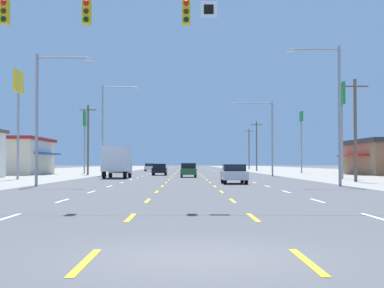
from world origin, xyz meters
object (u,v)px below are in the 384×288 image
at_px(pole_sign_left_row_2, 85,127).
at_px(streetlight_right_row_1, 267,131).
at_px(box_truck_far_left_near, 117,160).
at_px(pole_sign_left_row_1, 18,94).
at_px(streetlight_right_row_0, 334,105).
at_px(sedan_far_left_far, 150,167).
at_px(streetlight_left_row_1, 106,123).
at_px(streetlight_left_row_0, 43,109).
at_px(sedan_inner_left_midfar, 160,169).
at_px(sedan_inner_right_nearest, 234,174).
at_px(pole_sign_right_row_1, 342,106).
at_px(hatchback_center_turn_mid, 188,170).
at_px(pole_sign_right_row_2, 301,128).

xyz_separation_m(pole_sign_left_row_2, streetlight_right_row_1, (24.55, -15.97, -1.49)).
bearing_deg(box_truck_far_left_near, streetlight_right_row_1, 30.81).
relative_size(pole_sign_left_row_1, pole_sign_left_row_2, 1.13).
bearing_deg(streetlight_right_row_0, sedan_far_left_far, 102.93).
bearing_deg(streetlight_left_row_1, streetlight_right_row_1, 0.00).
bearing_deg(streetlight_left_row_0, sedan_inner_left_midfar, 79.95).
relative_size(box_truck_far_left_near, streetlight_right_row_1, 0.81).
bearing_deg(sedan_inner_right_nearest, pole_sign_left_row_2, 113.73).
height_order(sedan_inner_left_midfar, streetlight_left_row_1, streetlight_left_row_1).
xyz_separation_m(box_truck_far_left_near, sedan_inner_left_midfar, (3.70, 14.27, -1.08)).
distance_m(sedan_inner_left_midfar, pole_sign_right_row_1, 26.03).
xyz_separation_m(sedan_inner_left_midfar, pole_sign_left_row_1, (-12.62, -18.52, 7.38)).
distance_m(sedan_far_left_far, streetlight_left_row_0, 74.08).
bearing_deg(streetlight_left_row_1, sedan_inner_right_nearest, -63.16).
bearing_deg(sedan_inner_left_midfar, streetlight_right_row_0, -69.30).
relative_size(sedan_inner_left_midfar, streetlight_right_row_1, 0.50).
bearing_deg(pole_sign_left_row_1, streetlight_right_row_1, 29.02).
height_order(sedan_inner_left_midfar, pole_sign_left_row_1, pole_sign_left_row_1).
bearing_deg(pole_sign_right_row_1, pole_sign_left_row_2, 136.41).
height_order(pole_sign_left_row_2, pole_sign_right_row_1, pole_sign_right_row_1).
relative_size(streetlight_left_row_1, streetlight_right_row_1, 1.22).
relative_size(hatchback_center_turn_mid, pole_sign_right_row_1, 0.41).
bearing_deg(streetlight_left_row_1, sedan_far_left_far, 86.59).
xyz_separation_m(sedan_inner_right_nearest, streetlight_right_row_0, (6.36, -4.92, 4.69)).
bearing_deg(streetlight_right_row_0, pole_sign_left_row_1, 147.21).
bearing_deg(hatchback_center_turn_mid, pole_sign_left_row_1, -154.01).
relative_size(sedan_inner_left_midfar, sedan_far_left_far, 1.00).
bearing_deg(pole_sign_left_row_1, sedan_inner_left_midfar, 55.73).
height_order(hatchback_center_turn_mid, pole_sign_right_row_1, pole_sign_right_row_1).
relative_size(hatchback_center_turn_mid, streetlight_right_row_1, 0.44).
relative_size(sedan_inner_right_nearest, streetlight_left_row_0, 0.51).
height_order(hatchback_center_turn_mid, sedan_far_left_far, hatchback_center_turn_mid).
relative_size(sedan_inner_left_midfar, streetlight_left_row_0, 0.51).
distance_m(pole_sign_right_row_2, streetlight_right_row_0, 50.29).
xyz_separation_m(hatchback_center_turn_mid, pole_sign_right_row_1, (15.03, -6.40, 6.36)).
relative_size(pole_sign_left_row_1, streetlight_left_row_1, 0.95).
height_order(sedan_inner_right_nearest, sedan_far_left_far, same).
xyz_separation_m(pole_sign_left_row_2, streetlight_left_row_0, (5.27, -46.90, -1.67)).
bearing_deg(streetlight_left_row_1, hatchback_center_turn_mid, -32.80).
distance_m(sedan_inner_right_nearest, hatchback_center_turn_mid, 19.96).
xyz_separation_m(sedan_inner_right_nearest, streetlight_left_row_0, (-13.18, -4.92, 4.40)).
height_order(box_truck_far_left_near, pole_sign_left_row_1, pole_sign_left_row_1).
relative_size(box_truck_far_left_near, pole_sign_left_row_2, 0.79).
bearing_deg(sedan_inner_left_midfar, pole_sign_right_row_2, 34.84).
distance_m(box_truck_far_left_near, hatchback_center_turn_mid, 8.24).
relative_size(sedan_inner_right_nearest, pole_sign_left_row_1, 0.43).
bearing_deg(sedan_inner_left_midfar, hatchback_center_turn_mid, -71.24).
height_order(sedan_inner_right_nearest, sedan_inner_left_midfar, same).
height_order(sedan_inner_left_midfar, streetlight_right_row_1, streetlight_right_row_1).
relative_size(sedan_inner_right_nearest, box_truck_far_left_near, 0.63).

